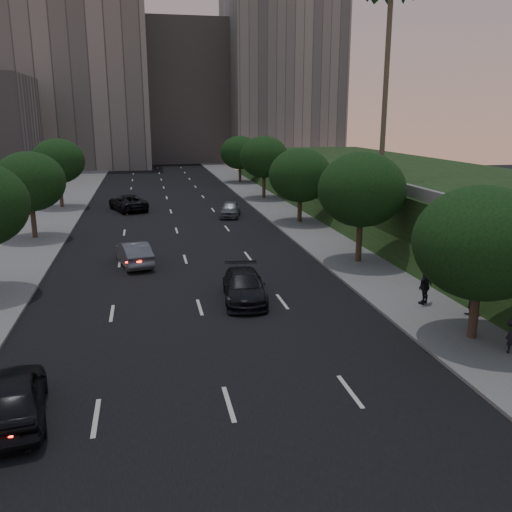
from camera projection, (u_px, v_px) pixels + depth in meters
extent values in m
cube|color=black|center=(178.00, 236.00, 40.59)|extent=(16.00, 140.00, 0.02)
cube|color=slate|center=(309.00, 230.00, 42.56)|extent=(4.50, 140.00, 0.15)
cube|color=slate|center=(34.00, 241.00, 38.60)|extent=(4.50, 140.00, 0.15)
cube|color=black|center=(461.00, 205.00, 42.46)|extent=(18.00, 90.00, 4.00)
cube|color=slate|center=(361.00, 177.00, 40.22)|extent=(0.35, 90.00, 0.70)
cube|color=gray|center=(70.00, 72.00, 92.69)|extent=(26.00, 20.00, 32.00)
cube|color=gray|center=(183.00, 94.00, 106.80)|extent=(22.00, 18.00, 26.00)
cube|color=gray|center=(279.00, 66.00, 103.34)|extent=(20.00, 22.00, 36.00)
cylinder|color=#38281C|center=(475.00, 307.00, 21.36)|extent=(0.36, 0.36, 2.86)
ellipsoid|color=black|center=(482.00, 243.00, 20.71)|extent=(5.20, 5.20, 4.42)
cylinder|color=#38281C|center=(359.00, 238.00, 32.70)|extent=(0.36, 0.36, 3.21)
ellipsoid|color=black|center=(362.00, 189.00, 31.97)|extent=(5.20, 5.20, 4.42)
cylinder|color=#38281C|center=(300.00, 207.00, 45.08)|extent=(0.36, 0.36, 2.86)
ellipsoid|color=black|center=(300.00, 175.00, 44.43)|extent=(5.20, 5.20, 4.42)
cylinder|color=#38281C|center=(264.00, 184.00, 58.31)|extent=(0.36, 0.36, 3.21)
ellipsoid|color=black|center=(264.00, 157.00, 57.58)|extent=(5.20, 5.20, 4.42)
cylinder|color=#38281C|center=(240.00, 172.00, 72.59)|extent=(0.36, 0.36, 2.86)
ellipsoid|color=black|center=(240.00, 153.00, 71.94)|extent=(5.20, 5.20, 4.42)
cylinder|color=#38281C|center=(33.00, 219.00, 39.18)|extent=(0.36, 0.36, 2.99)
ellipsoid|color=black|center=(29.00, 182.00, 38.50)|extent=(5.00, 5.00, 4.25)
cylinder|color=#38281C|center=(61.00, 192.00, 52.43)|extent=(0.36, 0.36, 3.26)
ellipsoid|color=black|center=(58.00, 161.00, 51.68)|extent=(5.00, 5.00, 4.25)
cylinder|color=#4C4233|center=(386.00, 82.00, 40.88)|extent=(0.40, 0.40, 14.50)
imported|color=black|center=(13.00, 397.00, 15.83)|extent=(2.48, 4.76, 1.55)
imported|color=#5A5C61|center=(134.00, 253.00, 32.52)|extent=(2.44, 4.63, 1.45)
imported|color=black|center=(128.00, 202.00, 51.47)|extent=(4.18, 6.03, 1.53)
imported|color=black|center=(244.00, 286.00, 26.28)|extent=(2.43, 5.02, 1.41)
imported|color=slate|center=(230.00, 209.00, 48.27)|extent=(2.62, 4.38, 1.40)
imported|color=black|center=(471.00, 296.00, 23.98)|extent=(0.86, 0.68, 1.71)
imported|color=black|center=(425.00, 286.00, 25.31)|extent=(1.09, 0.90, 1.74)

